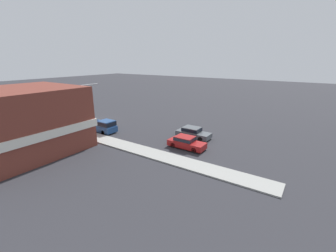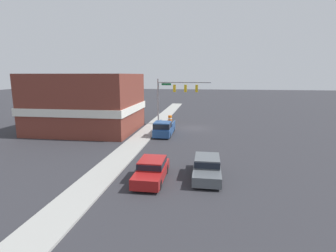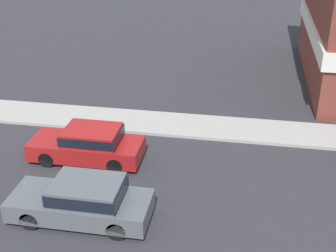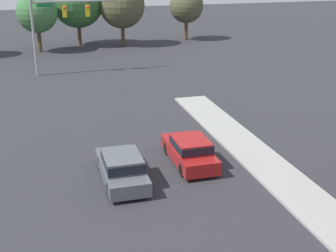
{
  "view_description": "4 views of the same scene",
  "coord_description": "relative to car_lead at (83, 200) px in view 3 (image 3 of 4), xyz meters",
  "views": [
    {
      "loc": [
        24.4,
        31.16,
        10.47
      ],
      "look_at": [
        1.33,
        15.56,
        2.16
      ],
      "focal_mm": 24.0,
      "sensor_mm": 36.0,
      "label": 1
    },
    {
      "loc": [
        -1.79,
        35.68,
        7.26
      ],
      "look_at": [
        1.32,
        14.96,
        3.17
      ],
      "focal_mm": 28.0,
      "sensor_mm": 36.0,
      "label": 2
    },
    {
      "loc": [
        -14.21,
        12.42,
        10.01
      ],
      "look_at": [
        0.38,
        15.01,
        2.65
      ],
      "focal_mm": 50.0,
      "sensor_mm": 36.0,
      "label": 3
    },
    {
      "loc": [
        -5.37,
        -2.89,
        10.39
      ],
      "look_at": [
        0.43,
        17.56,
        2.64
      ],
      "focal_mm": 50.0,
      "sensor_mm": 36.0,
      "label": 4
    }
  ],
  "objects": [
    {
      "name": "car_lead",
      "position": [
        0.0,
        0.0,
        0.0
      ],
      "size": [
        1.9,
        4.79,
        1.47
      ],
      "color": "black",
      "rests_on": "ground"
    },
    {
      "name": "car_oncoming",
      "position": [
        3.83,
        1.11,
        -0.01
      ],
      "size": [
        1.85,
        4.63,
        1.46
      ],
      "rotation": [
        0.0,
        0.0,
        3.14
      ],
      "color": "black",
      "rests_on": "ground"
    }
  ]
}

